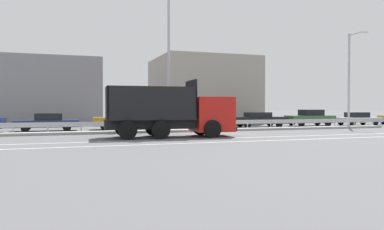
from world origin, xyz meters
name	(u,v)px	position (x,y,z in m)	size (l,w,h in m)	color
ground_plane	(212,133)	(0.00, 0.00, 0.00)	(320.00, 320.00, 0.00)	#565659
lane_strip_0	(178,139)	(-3.65, -3.97, 0.00)	(59.83, 0.16, 0.01)	silver
lane_strip_1	(191,143)	(-3.65, -6.18, 0.00)	(59.83, 0.16, 0.01)	silver
median_island	(202,130)	(0.00, 2.05, 0.09)	(32.91, 1.10, 0.18)	gray
median_guardrail	(197,123)	(0.00, 2.93, 0.57)	(59.83, 0.09, 0.78)	#9EA0A5
dump_truck	(185,116)	(-2.66, -2.23, 1.25)	(7.75, 3.08, 3.41)	red
median_road_sign	(120,117)	(-5.98, 2.05, 1.13)	(0.67, 0.16, 2.19)	white
street_lamp_1	(169,53)	(-2.53, 1.79, 5.61)	(0.71, 2.60, 10.15)	#ADADB2
street_lamp_2	(350,76)	(13.44, 1.94, 4.47)	(0.71, 1.90, 8.07)	#ADADB2
parked_car_2	(47,122)	(-10.75, 6.27, 0.68)	(4.58, 1.90, 1.33)	navy
parked_car_3	(121,120)	(-5.25, 6.49, 0.77)	(4.44, 2.21, 1.57)	#B27A14
parked_car_4	(196,120)	(1.19, 6.58, 0.70)	(4.84, 1.96, 1.37)	silver
parked_car_5	(259,119)	(7.07, 6.16, 0.69)	(5.01, 2.23, 1.33)	black
parked_car_6	(310,118)	(12.69, 6.36, 0.77)	(4.65, 2.17, 1.56)	#335B33
parked_car_7	(358,119)	(17.96, 5.89, 0.66)	(4.52, 1.81, 1.29)	silver
background_building_0	(25,92)	(-13.39, 19.10, 3.41)	(15.10, 9.43, 6.82)	gray
background_building_1	(202,91)	(5.22, 15.65, 3.60)	(10.26, 9.86, 7.19)	gray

